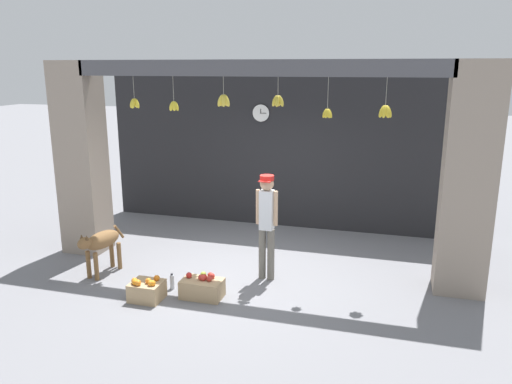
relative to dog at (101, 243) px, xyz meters
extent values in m
plane|color=slate|center=(2.24, 0.63, -0.53)|extent=(60.00, 60.00, 0.00)
cube|color=#232326|center=(2.24, 3.27, 1.13)|extent=(7.53, 0.12, 3.31)
cube|color=gray|center=(-0.87, 0.93, 1.13)|extent=(0.70, 0.60, 3.31)
cube|color=gray|center=(5.35, 0.93, 1.13)|extent=(0.70, 0.60, 3.31)
cube|color=#4C4C51|center=(2.24, 0.75, 2.66)|extent=(5.63, 0.24, 0.24)
cylinder|color=#B2AD99|center=(0.33, 0.71, 2.37)|extent=(0.01, 0.01, 0.35)
ellipsoid|color=yellow|center=(0.37, 0.71, 2.12)|extent=(0.11, 0.06, 0.17)
ellipsoid|color=yellow|center=(0.33, 0.75, 2.12)|extent=(0.06, 0.11, 0.17)
ellipsoid|color=yellow|center=(0.29, 0.71, 2.12)|extent=(0.11, 0.06, 0.17)
ellipsoid|color=yellow|center=(0.33, 0.67, 2.12)|extent=(0.06, 0.11, 0.17)
cylinder|color=#B2AD99|center=(1.01, 0.70, 2.35)|extent=(0.01, 0.01, 0.38)
ellipsoid|color=yellow|center=(1.05, 0.70, 2.09)|extent=(0.11, 0.06, 0.16)
ellipsoid|color=yellow|center=(1.03, 0.73, 2.09)|extent=(0.09, 0.10, 0.17)
ellipsoid|color=yellow|center=(0.99, 0.73, 2.09)|extent=(0.09, 0.10, 0.17)
ellipsoid|color=yellow|center=(0.97, 0.70, 2.09)|extent=(0.11, 0.06, 0.16)
ellipsoid|color=yellow|center=(0.99, 0.66, 2.09)|extent=(0.09, 0.10, 0.17)
ellipsoid|color=yellow|center=(1.03, 0.66, 2.09)|extent=(0.09, 0.10, 0.17)
cylinder|color=#B2AD99|center=(1.81, 0.75, 2.41)|extent=(0.01, 0.01, 0.27)
ellipsoid|color=yellow|center=(1.86, 0.75, 2.18)|extent=(0.13, 0.07, 0.20)
ellipsoid|color=yellow|center=(1.82, 0.80, 2.18)|extent=(0.09, 0.13, 0.21)
ellipsoid|color=yellow|center=(1.77, 0.78, 2.18)|extent=(0.12, 0.11, 0.21)
ellipsoid|color=yellow|center=(1.77, 0.72, 2.18)|extent=(0.12, 0.11, 0.21)
ellipsoid|color=yellow|center=(1.82, 0.71, 2.18)|extent=(0.09, 0.13, 0.21)
cylinder|color=#B2AD99|center=(2.64, 0.79, 2.40)|extent=(0.01, 0.01, 0.27)
ellipsoid|color=gold|center=(2.68, 0.79, 2.19)|extent=(0.12, 0.07, 0.18)
ellipsoid|color=gold|center=(2.64, 0.84, 2.19)|extent=(0.07, 0.12, 0.18)
ellipsoid|color=gold|center=(2.59, 0.79, 2.19)|extent=(0.12, 0.07, 0.18)
ellipsoid|color=gold|center=(2.64, 0.75, 2.19)|extent=(0.07, 0.12, 0.18)
cylinder|color=#B2AD99|center=(3.38, 0.72, 2.32)|extent=(0.01, 0.01, 0.44)
ellipsoid|color=yellow|center=(3.41, 0.72, 2.03)|extent=(0.10, 0.05, 0.15)
ellipsoid|color=yellow|center=(3.40, 0.75, 2.03)|extent=(0.08, 0.09, 0.15)
ellipsoid|color=yellow|center=(3.37, 0.76, 2.03)|extent=(0.06, 0.09, 0.15)
ellipsoid|color=yellow|center=(3.34, 0.74, 2.03)|extent=(0.09, 0.07, 0.15)
ellipsoid|color=yellow|center=(3.34, 0.71, 2.03)|extent=(0.09, 0.07, 0.15)
ellipsoid|color=yellow|center=(3.37, 0.69, 2.03)|extent=(0.06, 0.09, 0.15)
ellipsoid|color=yellow|center=(3.40, 0.70, 2.03)|extent=(0.08, 0.09, 0.15)
cylinder|color=#B2AD99|center=(4.17, 0.79, 2.35)|extent=(0.01, 0.01, 0.38)
ellipsoid|color=yellow|center=(4.22, 0.79, 2.07)|extent=(0.12, 0.07, 0.19)
ellipsoid|color=yellow|center=(4.20, 0.83, 2.07)|extent=(0.11, 0.11, 0.20)
ellipsoid|color=yellow|center=(4.16, 0.84, 2.07)|extent=(0.08, 0.12, 0.20)
ellipsoid|color=yellow|center=(4.13, 0.81, 2.07)|extent=(0.12, 0.09, 0.20)
ellipsoid|color=yellow|center=(4.13, 0.77, 2.07)|extent=(0.12, 0.09, 0.20)
ellipsoid|color=yellow|center=(4.16, 0.75, 2.07)|extent=(0.08, 0.12, 0.20)
ellipsoid|color=yellow|center=(4.20, 0.76, 2.07)|extent=(0.11, 0.11, 0.20)
ellipsoid|color=brown|center=(0.01, 0.04, 0.04)|extent=(0.40, 0.71, 0.27)
cylinder|color=brown|center=(0.04, -0.22, -0.31)|extent=(0.07, 0.07, 0.44)
cylinder|color=brown|center=(-0.12, -0.19, -0.31)|extent=(0.07, 0.07, 0.44)
cylinder|color=brown|center=(0.14, 0.27, -0.31)|extent=(0.07, 0.07, 0.44)
cylinder|color=brown|center=(-0.02, 0.31, -0.31)|extent=(0.07, 0.07, 0.44)
ellipsoid|color=brown|center=(-0.07, -0.32, 0.10)|extent=(0.22, 0.28, 0.18)
cone|color=brown|center=(-0.01, -0.33, 0.19)|extent=(0.06, 0.06, 0.07)
cone|color=brown|center=(-0.12, -0.31, 0.19)|extent=(0.06, 0.06, 0.07)
cylinder|color=brown|center=(0.08, 0.40, 0.06)|extent=(0.09, 0.21, 0.27)
cylinder|color=#6B665B|center=(2.61, 0.54, -0.12)|extent=(0.11, 0.11, 0.81)
cylinder|color=#6B665B|center=(2.47, 0.55, -0.12)|extent=(0.11, 0.11, 0.81)
cube|color=silver|center=(2.54, 0.55, 0.59)|extent=(0.21, 0.18, 0.61)
cylinder|color=tan|center=(2.68, 0.54, 0.62)|extent=(0.06, 0.06, 0.53)
cylinder|color=tan|center=(2.40, 0.55, 0.62)|extent=(0.06, 0.06, 0.53)
sphere|color=tan|center=(2.54, 0.55, 0.99)|extent=(0.21, 0.21, 0.21)
cylinder|color=red|center=(2.54, 0.55, 1.08)|extent=(0.21, 0.21, 0.07)
cube|color=red|center=(2.54, 0.44, 1.05)|extent=(0.18, 0.12, 0.01)
cube|color=tan|center=(1.10, -0.61, -0.40)|extent=(0.44, 0.39, 0.26)
sphere|color=orange|center=(1.03, -0.73, -0.23)|extent=(0.09, 0.09, 0.09)
sphere|color=orange|center=(1.24, -0.69, -0.23)|extent=(0.09, 0.09, 0.09)
sphere|color=orange|center=(0.95, -0.68, -0.23)|extent=(0.09, 0.09, 0.09)
sphere|color=orange|center=(1.21, -0.70, -0.23)|extent=(0.09, 0.09, 0.09)
sphere|color=orange|center=(1.21, -0.52, -0.23)|extent=(0.09, 0.09, 0.09)
sphere|color=orange|center=(1.15, -0.64, -0.23)|extent=(0.09, 0.09, 0.09)
sphere|color=orange|center=(1.00, -0.73, -0.23)|extent=(0.09, 0.09, 0.09)
sphere|color=orange|center=(0.98, -0.72, -0.23)|extent=(0.09, 0.09, 0.09)
sphere|color=orange|center=(1.04, -0.74, -0.23)|extent=(0.09, 0.09, 0.09)
cube|color=tan|center=(1.82, -0.33, -0.39)|extent=(0.59, 0.36, 0.26)
sphere|color=red|center=(1.85, -0.33, -0.23)|extent=(0.09, 0.09, 0.09)
sphere|color=red|center=(1.94, -0.34, -0.23)|extent=(0.09, 0.09, 0.09)
sphere|color=red|center=(1.85, -0.31, -0.23)|extent=(0.09, 0.09, 0.09)
sphere|color=red|center=(1.81, -0.33, -0.23)|extent=(0.09, 0.09, 0.09)
sphere|color=red|center=(1.94, -0.24, -0.23)|extent=(0.09, 0.09, 0.09)
sphere|color=red|center=(1.61, -0.30, -0.23)|extent=(0.09, 0.09, 0.09)
sphere|color=#99B238|center=(1.80, -0.22, -0.23)|extent=(0.09, 0.09, 0.09)
sphere|color=red|center=(1.91, -0.22, -0.23)|extent=(0.09, 0.09, 0.09)
cylinder|color=silver|center=(1.29, -0.20, -0.42)|extent=(0.06, 0.06, 0.22)
cylinder|color=black|center=(1.29, -0.20, -0.30)|extent=(0.04, 0.04, 0.02)
cylinder|color=black|center=(1.72, 3.20, 1.78)|extent=(0.36, 0.01, 0.36)
cylinder|color=white|center=(1.72, 3.19, 1.78)|extent=(0.34, 0.02, 0.34)
cube|color=black|center=(1.72, 3.18, 1.82)|extent=(0.01, 0.01, 0.09)
cube|color=black|center=(1.77, 3.18, 1.78)|extent=(0.13, 0.01, 0.01)
camera|label=1|loc=(4.36, -6.43, 2.68)|focal=35.00mm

